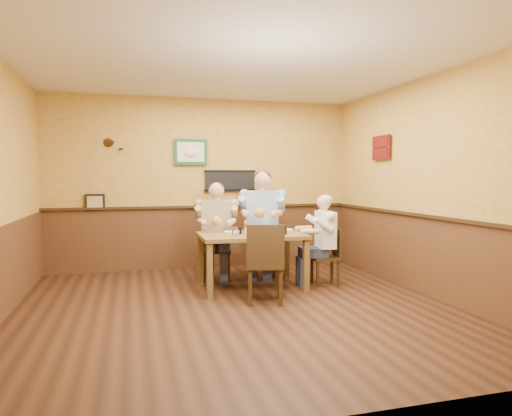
# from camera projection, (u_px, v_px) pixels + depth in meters

# --- Properties ---
(room) EXTENTS (5.02, 5.03, 2.81)m
(room) POSITION_uv_depth(u_px,v_px,m) (244.00, 162.00, 5.35)
(room) COLOR black
(room) RESTS_ON ground
(dining_table) EXTENTS (1.40, 0.90, 0.75)m
(dining_table) POSITION_uv_depth(u_px,v_px,m) (251.00, 240.00, 6.17)
(dining_table) COLOR brown
(dining_table) RESTS_ON ground
(chair_back_left) EXTENTS (0.48, 0.48, 0.90)m
(chair_back_left) POSITION_uv_depth(u_px,v_px,m) (217.00, 249.00, 6.75)
(chair_back_left) COLOR #3B2712
(chair_back_left) RESTS_ON ground
(chair_back_right) EXTENTS (0.60, 0.60, 1.01)m
(chair_back_right) POSITION_uv_depth(u_px,v_px,m) (263.00, 243.00, 7.02)
(chair_back_right) COLOR #3B2712
(chair_back_right) RESTS_ON ground
(chair_right_end) EXTENTS (0.41, 0.41, 0.80)m
(chair_right_end) POSITION_uv_depth(u_px,v_px,m) (325.00, 256.00, 6.42)
(chair_right_end) COLOR #3B2712
(chair_right_end) RESTS_ON ground
(chair_near_side) EXTENTS (0.55, 0.55, 0.96)m
(chair_near_side) POSITION_uv_depth(u_px,v_px,m) (265.00, 263.00, 5.51)
(chair_near_side) COLOR #3B2712
(chair_near_side) RESTS_ON ground
(diner_tan_shirt) EXTENTS (0.69, 0.69, 1.29)m
(diner_tan_shirt) POSITION_uv_depth(u_px,v_px,m) (217.00, 236.00, 6.74)
(diner_tan_shirt) COLOR tan
(diner_tan_shirt) RESTS_ON ground
(diner_blue_polo) EXTENTS (0.86, 0.86, 1.44)m
(diner_blue_polo) POSITION_uv_depth(u_px,v_px,m) (263.00, 229.00, 7.01)
(diner_blue_polo) COLOR #8FABD7
(diner_blue_polo) RESTS_ON ground
(diner_white_elder) EXTENTS (0.58, 0.58, 1.14)m
(diner_white_elder) POSITION_uv_depth(u_px,v_px,m) (325.00, 244.00, 6.41)
(diner_white_elder) COLOR white
(diner_white_elder) RESTS_ON ground
(water_glass_left) EXTENTS (0.10, 0.10, 0.12)m
(water_glass_left) POSITION_uv_depth(u_px,v_px,m) (235.00, 231.00, 5.93)
(water_glass_left) COLOR white
(water_glass_left) RESTS_ON dining_table
(water_glass_mid) EXTENTS (0.10, 0.10, 0.12)m
(water_glass_mid) POSITION_uv_depth(u_px,v_px,m) (274.00, 231.00, 5.94)
(water_glass_mid) COLOR white
(water_glass_mid) RESTS_ON dining_table
(cola_tumbler) EXTENTS (0.12, 0.12, 0.12)m
(cola_tumbler) POSITION_uv_depth(u_px,v_px,m) (284.00, 230.00, 6.09)
(cola_tumbler) COLOR black
(cola_tumbler) RESTS_ON dining_table
(hot_sauce_bottle) EXTENTS (0.05, 0.05, 0.16)m
(hot_sauce_bottle) POSITION_uv_depth(u_px,v_px,m) (245.00, 228.00, 6.17)
(hot_sauce_bottle) COLOR #B53213
(hot_sauce_bottle) RESTS_ON dining_table
(salt_shaker) EXTENTS (0.04, 0.04, 0.08)m
(salt_shaker) POSITION_uv_depth(u_px,v_px,m) (246.00, 231.00, 6.09)
(salt_shaker) COLOR silver
(salt_shaker) RESTS_ON dining_table
(pepper_shaker) EXTENTS (0.04, 0.04, 0.09)m
(pepper_shaker) POSITION_uv_depth(u_px,v_px,m) (240.00, 231.00, 6.11)
(pepper_shaker) COLOR black
(pepper_shaker) RESTS_ON dining_table
(plate_far_left) EXTENTS (0.26, 0.26, 0.02)m
(plate_far_left) POSITION_uv_depth(u_px,v_px,m) (232.00, 232.00, 6.30)
(plate_far_left) COLOR white
(plate_far_left) RESTS_ON dining_table
(plate_far_right) EXTENTS (0.25, 0.25, 0.02)m
(plate_far_right) POSITION_uv_depth(u_px,v_px,m) (285.00, 230.00, 6.57)
(plate_far_right) COLOR white
(plate_far_right) RESTS_ON dining_table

